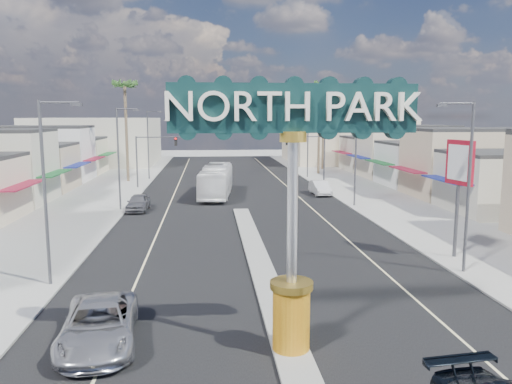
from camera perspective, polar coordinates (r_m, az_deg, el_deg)
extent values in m
plane|color=gray|center=(45.20, -1.84, -1.89)|extent=(160.00, 160.00, 0.00)
cube|color=black|center=(45.19, -1.84, -1.89)|extent=(20.00, 120.00, 0.01)
cube|color=gray|center=(29.63, 0.15, -7.37)|extent=(1.30, 30.00, 0.16)
cube|color=gray|center=(46.47, -19.35, -2.02)|extent=(8.00, 120.00, 0.12)
cube|color=gray|center=(48.13, 15.04, -1.47)|extent=(8.00, 120.00, 0.12)
cube|color=beige|center=(61.36, -25.71, 2.86)|extent=(12.00, 42.00, 6.00)
cube|color=#B7B29E|center=(63.52, 19.52, 3.39)|extent=(12.00, 42.00, 6.00)
cube|color=#B7B29E|center=(91.49, -17.69, 5.55)|extent=(20.00, 20.00, 8.00)
cube|color=beige|center=(92.83, 10.06, 5.87)|extent=(20.00, 20.00, 8.00)
cylinder|color=#CA6A0F|center=(18.00, 4.04, -14.23)|extent=(1.30, 1.30, 2.20)
cylinder|color=gold|center=(17.56, 4.08, -10.54)|extent=(1.50, 1.50, 0.25)
cylinder|color=#B7B7BC|center=(16.90, 4.17, -2.43)|extent=(0.36, 0.36, 4.80)
cylinder|color=gold|center=(16.60, 4.27, 6.33)|extent=(0.90, 0.90, 0.35)
cube|color=black|center=(16.59, 4.31, 9.52)|extent=(8.20, 0.50, 1.60)
cylinder|color=#47474C|center=(59.15, -13.46, 3.30)|extent=(0.18, 0.18, 6.00)
cylinder|color=#47474C|center=(58.67, -11.12, 6.17)|extent=(5.00, 0.12, 0.12)
cube|color=black|center=(58.53, -9.15, 5.73)|extent=(0.32, 0.32, 1.00)
sphere|color=red|center=(58.34, -9.17, 6.03)|extent=(0.22, 0.22, 0.22)
cylinder|color=#47474C|center=(60.19, 7.80, 3.54)|extent=(0.18, 0.18, 6.00)
cylinder|color=#47474C|center=(59.48, 5.50, 6.32)|extent=(5.00, 0.12, 0.12)
cube|color=black|center=(59.16, 3.58, 5.85)|extent=(0.32, 0.32, 1.00)
sphere|color=red|center=(58.96, 3.61, 6.15)|extent=(0.22, 0.22, 0.22)
cylinder|color=#47474C|center=(25.84, -22.98, -0.40)|extent=(0.16, 0.16, 9.00)
cylinder|color=#47474C|center=(25.31, -21.61, 9.51)|extent=(1.80, 0.10, 0.10)
cube|color=#47474C|center=(25.11, -19.82, 9.39)|extent=(0.50, 0.22, 0.15)
cylinder|color=#47474C|center=(45.18, -15.44, 3.56)|extent=(0.16, 0.16, 9.00)
cylinder|color=#47474C|center=(44.89, -14.52, 9.19)|extent=(1.80, 0.10, 0.10)
cube|color=#47474C|center=(44.77, -13.49, 9.10)|extent=(0.50, 0.22, 0.15)
cylinder|color=#47474C|center=(66.91, -12.23, 5.22)|extent=(0.16, 0.16, 9.00)
cylinder|color=#47474C|center=(66.71, -11.57, 9.01)|extent=(1.80, 0.10, 0.10)
cube|color=#47474C|center=(66.63, -10.88, 8.94)|extent=(0.50, 0.22, 0.15)
cylinder|color=#47474C|center=(28.05, 23.12, 0.25)|extent=(0.16, 0.16, 9.00)
cylinder|color=#47474C|center=(27.38, 21.99, 9.38)|extent=(1.80, 0.10, 0.10)
cube|color=#47474C|center=(27.02, 20.46, 9.27)|extent=(0.50, 0.22, 0.15)
cylinder|color=#47474C|center=(46.48, 11.31, 3.83)|extent=(0.16, 0.16, 9.00)
cylinder|color=#47474C|center=(46.08, 10.39, 9.30)|extent=(1.80, 0.10, 0.10)
cube|color=#47474C|center=(45.87, 9.41, 9.20)|extent=(0.50, 0.22, 0.15)
cylinder|color=#47474C|center=(67.79, 5.95, 5.41)|extent=(0.16, 0.16, 9.00)
cylinder|color=#47474C|center=(67.52, 5.25, 9.14)|extent=(1.80, 0.10, 0.10)
cube|color=#47474C|center=(67.38, 4.57, 9.06)|extent=(0.50, 0.22, 0.15)
cylinder|color=brown|center=(65.19, -14.58, 6.37)|extent=(0.36, 0.36, 12.00)
cylinder|color=brown|center=(72.16, 7.21, 6.37)|extent=(0.36, 0.36, 11.00)
cylinder|color=brown|center=(78.42, 7.69, 7.27)|extent=(0.36, 0.36, 13.00)
imported|color=#AFAFB4|center=(19.57, -17.51, -14.22)|extent=(3.13, 5.82, 1.55)
imported|color=slate|center=(45.18, -13.30, -1.18)|extent=(1.91, 4.40, 1.48)
imported|color=silver|center=(53.45, 7.32, 0.48)|extent=(1.69, 4.54, 1.48)
imported|color=white|center=(52.15, -4.57, 1.29)|extent=(3.88, 11.83, 3.24)
cylinder|color=#47474C|center=(31.25, 21.91, -3.08)|extent=(0.21, 0.21, 4.25)
cube|color=maroon|center=(30.78, 22.27, 3.14)|extent=(0.65, 2.14, 2.55)
cube|color=white|center=(30.69, 22.05, 3.13)|extent=(0.34, 1.67, 2.02)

